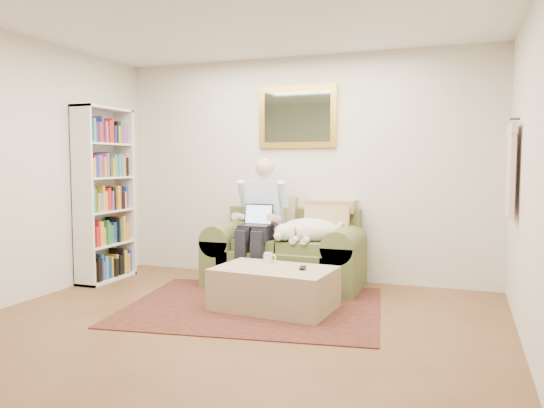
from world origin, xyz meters
The scene contains 12 objects.
room_shell centered at (0.00, 0.35, 1.30)m, with size 4.51×5.00×2.61m.
rug centered at (-0.05, 1.11, 0.01)m, with size 2.36×1.89×0.01m, color black.
sofa centered at (-0.04, 2.04, 0.29)m, with size 1.69×0.86×1.01m.
seated_man centered at (-0.30, 1.88, 0.71)m, with size 0.56×0.80×1.42m, color #8CB0D8, non-canonical shape.
laptop centered at (-0.30, 1.82, 0.75)m, with size 0.33×0.26×0.24m.
sleeping_dog centered at (0.26, 1.95, 0.65)m, with size 0.70×0.44×0.26m, color white, non-canonical shape.
ottoman centered at (0.17, 1.09, 0.20)m, with size 1.08×0.69×0.39m, color tan.
coffee_mug centered at (0.03, 1.30, 0.44)m, with size 0.08×0.08×0.10m, color white.
tv_remote centered at (0.43, 1.13, 0.40)m, with size 0.05×0.15×0.02m, color black.
bookshelf centered at (-2.10, 1.60, 1.00)m, with size 0.28×0.80×2.00m, color white, non-canonical shape.
wall_mirror centered at (-0.04, 2.47, 1.90)m, with size 0.94×0.04×0.72m.
hanging_shirt centered at (2.19, 1.60, 1.35)m, with size 0.06×0.52×0.90m, color beige, non-canonical shape.
Camera 1 is at (1.80, -3.49, 1.38)m, focal length 35.00 mm.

